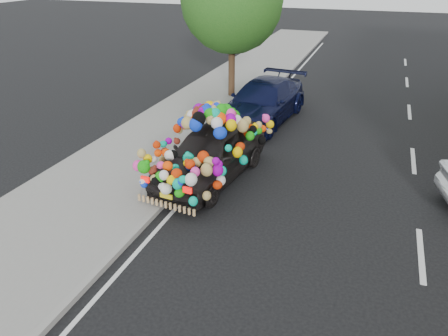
{
  "coord_description": "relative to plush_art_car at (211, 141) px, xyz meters",
  "views": [
    {
      "loc": [
        2.24,
        -8.34,
        5.53
      ],
      "look_at": [
        -1.09,
        0.96,
        0.81
      ],
      "focal_mm": 35.0,
      "sensor_mm": 36.0,
      "label": 1
    }
  ],
  "objects": [
    {
      "name": "plush_art_car",
      "position": [
        0.0,
        0.0,
        0.0
      ],
      "size": [
        2.69,
        4.77,
        2.13
      ],
      "rotation": [
        0.0,
        0.0,
        -0.13
      ],
      "color": "black",
      "rests_on": "ground"
    },
    {
      "name": "navy_sedan",
      "position": [
        0.1,
        5.06,
        -0.34
      ],
      "size": [
        2.69,
        5.38,
        1.5
      ],
      "primitive_type": "imported",
      "rotation": [
        0.0,
        0.0,
        -0.12
      ],
      "color": "black",
      "rests_on": "ground"
    },
    {
      "name": "kerb",
      "position": [
        -0.55,
        -1.87,
        -1.02
      ],
      "size": [
        0.15,
        60.0,
        0.13
      ],
      "primitive_type": "cube",
      "color": "gray",
      "rests_on": "ground"
    },
    {
      "name": "lane_markings",
      "position": [
        5.4,
        -1.87,
        -1.08
      ],
      "size": [
        6.0,
        50.0,
        0.01
      ],
      "primitive_type": null,
      "color": "silver",
      "rests_on": "ground"
    },
    {
      "name": "sidewalk",
      "position": [
        -2.5,
        -1.87,
        -1.03
      ],
      "size": [
        4.0,
        60.0,
        0.12
      ],
      "primitive_type": "cube",
      "color": "gray",
      "rests_on": "ground"
    },
    {
      "name": "ground",
      "position": [
        1.8,
        -1.87,
        -1.09
      ],
      "size": [
        100.0,
        100.0,
        0.0
      ],
      "primitive_type": "plane",
      "color": "black",
      "rests_on": "ground"
    },
    {
      "name": "tree_near_sidewalk",
      "position": [
        -2.0,
        7.63,
        2.93
      ],
      "size": [
        4.2,
        4.2,
        6.13
      ],
      "color": "#332114",
      "rests_on": "ground"
    }
  ]
}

